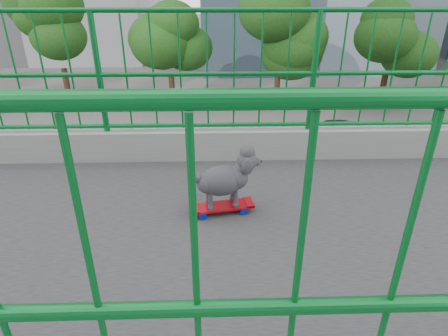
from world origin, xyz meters
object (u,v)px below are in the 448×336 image
poodle (225,178)px  car_1 (327,223)px  skateboard (222,207)px  car_4 (343,131)px

poodle → car_1: 11.74m
car_1 → poodle: bearing=-24.7°
skateboard → car_4: (-18.44, 7.78, -6.37)m
car_1 → car_4: size_ratio=1.09×
poodle → car_1: poodle is taller
car_1 → skateboard: bearing=-24.8°
skateboard → car_1: 11.61m
skateboard → poodle: size_ratio=0.97×
car_1 → car_4: (-9.60, 3.69, -0.04)m
poodle → car_4: poodle is taller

